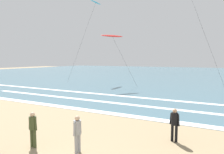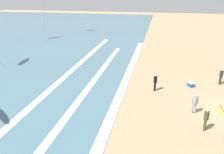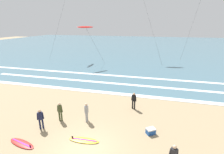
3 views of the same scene
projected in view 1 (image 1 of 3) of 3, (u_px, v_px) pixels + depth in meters
The scene contains 9 objects.
ocean_surface at pixel (195, 74), 52.84m from camera, with size 140.00×90.00×0.01m, color #476B7A.
wave_foam_shoreline at pixel (168, 121), 12.47m from camera, with size 40.28×0.73×0.01m, color white.
wave_foam_mid_break at pixel (143, 106), 16.48m from camera, with size 36.22×0.58×0.01m, color white.
wave_foam_outer_break at pixel (148, 98), 19.72m from camera, with size 49.45×0.63×0.01m, color white.
surfer_left_near at pixel (77, 131), 8.17m from camera, with size 0.32×0.51×1.60m.
surfer_background_far at pixel (33, 126), 8.72m from camera, with size 0.51×0.32×1.60m.
surfer_left_far at pixel (175, 122), 9.32m from camera, with size 0.51×0.32×1.60m.
kite_red_mid_center at pixel (112, 36), 26.14m from camera, with size 3.83×4.51×7.21m.
kite_cyan_far_left at pixel (96, 3), 34.61m from camera, with size 3.68×5.73×14.07m.
Camera 1 is at (3.74, -3.33, 3.91)m, focal length 31.70 mm.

